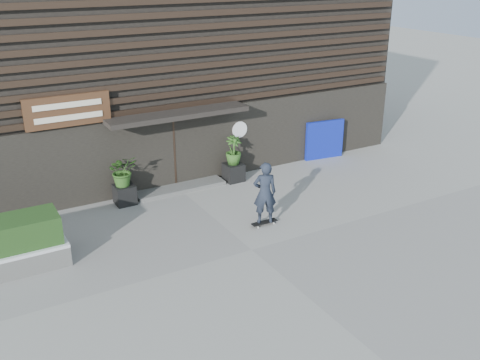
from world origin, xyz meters
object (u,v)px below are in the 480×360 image
blue_tarp (324,140)px  skateboarder (265,193)px  planter_pot_left (125,194)px  planter_pot_right (234,172)px

blue_tarp → skateboarder: bearing=-136.4°
blue_tarp → skateboarder: 6.12m
planter_pot_left → blue_tarp: bearing=2.2°
blue_tarp → planter_pot_left: bearing=-170.9°
planter_pot_left → blue_tarp: 7.86m
planter_pot_right → skateboarder: bearing=-104.5°
blue_tarp → skateboarder: size_ratio=0.82×
planter_pot_left → planter_pot_right: 3.80m
planter_pot_right → skateboarder: skateboarder is taller
planter_pot_right → skateboarder: size_ratio=0.32×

